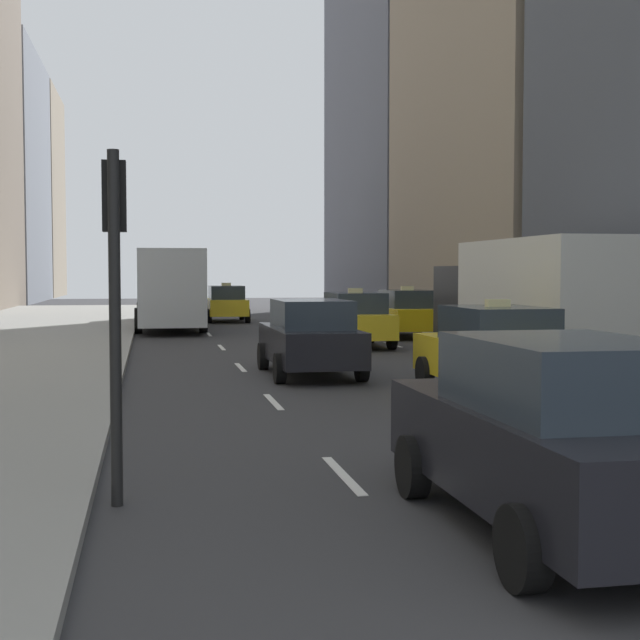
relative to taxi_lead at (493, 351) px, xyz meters
The scene contains 11 objects.
sidewalk_left 17.15m from the taxi_lead, 129.94° to the left, with size 8.00×66.00×0.15m, color gray.
lane_markings 9.28m from the taxi_lead, 98.71° to the left, with size 5.72×56.00×0.01m.
taxi_lead is the anchor object (origin of this frame).
taxi_second 11.77m from the taxi_lead, 90.00° to the left, with size 2.02×4.40×1.87m.
taxi_third 15.72m from the taxi_lead, 79.74° to the left, with size 2.02×4.40×1.87m.
taxi_fourth 27.20m from the taxi_lead, 95.91° to the left, with size 2.02×4.40×1.87m.
sedan_black_near 4.98m from the taxi_lead, 124.20° to the left, with size 2.02×4.55×1.75m.
sedan_silver_behind 8.93m from the taxi_lead, 108.26° to the right, with size 2.02×4.55×1.79m.
city_bus 23.17m from the taxi_lead, 104.03° to the left, with size 2.80×11.61×3.25m.
box_truck 5.42m from the taxi_lead, 58.47° to the left, with size 2.58×8.40×3.15m.
traffic_light_pole 9.61m from the taxi_lead, 135.38° to the right, with size 0.24×0.42×3.60m.
Camera 1 is at (-2.40, -2.07, 2.38)m, focal length 50.00 mm.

